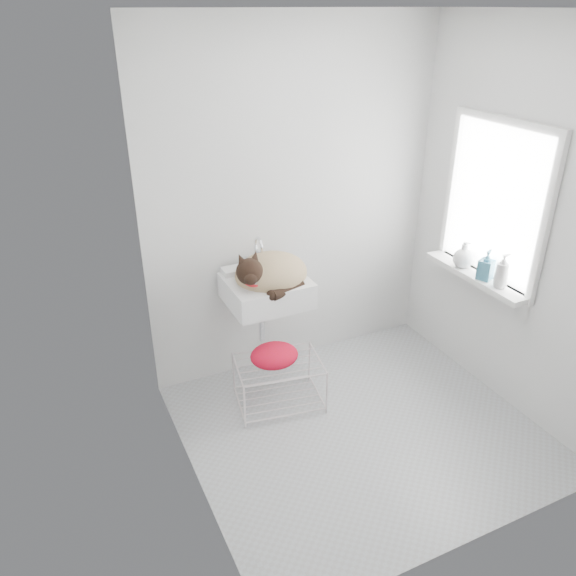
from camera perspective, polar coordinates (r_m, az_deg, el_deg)
name	(u,v)px	position (r m, az deg, el deg)	size (l,w,h in m)	color
floor	(359,429)	(3.88, 7.23, -13.92)	(2.20, 2.00, 0.02)	#ADB1B4
ceiling	(390,8)	(2.95, 10.30, 26.07)	(2.20, 2.00, 0.02)	white
back_wall	(295,205)	(4.02, 0.67, 8.42)	(2.20, 0.02, 2.50)	silver
right_wall	(518,226)	(3.90, 22.23, 5.80)	(0.02, 2.00, 2.50)	silver
left_wall	(182,294)	(2.80, -10.69, -0.61)	(0.02, 2.00, 2.50)	silver
window_glass	(496,203)	(3.99, 20.29, 8.10)	(0.01, 0.80, 1.00)	white
window_frame	(494,203)	(3.98, 20.13, 8.08)	(0.04, 0.90, 1.10)	white
windowsill	(475,276)	(4.12, 18.41, 1.16)	(0.16, 0.88, 0.04)	white
sink	(266,279)	(3.83, -2.21, 0.92)	(0.54, 0.47, 0.22)	white
faucet	(256,251)	(3.92, -3.30, 3.80)	(0.20, 0.14, 0.20)	silver
cat	(269,274)	(3.80, -1.98, 1.41)	(0.51, 0.42, 0.33)	tan
wire_rack	(279,385)	(3.97, -0.92, -9.78)	(0.56, 0.40, 0.34)	silver
towel	(274,360)	(3.83, -1.39, -7.32)	(0.33, 0.23, 0.14)	red
bottle_a	(499,287)	(3.96, 20.55, 0.07)	(0.08, 0.08, 0.20)	silver
bottle_b	(484,279)	(4.05, 19.20, 0.88)	(0.09, 0.09, 0.21)	teal
bottle_c	(462,267)	(4.19, 17.17, 2.08)	(0.14, 0.14, 0.19)	silver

